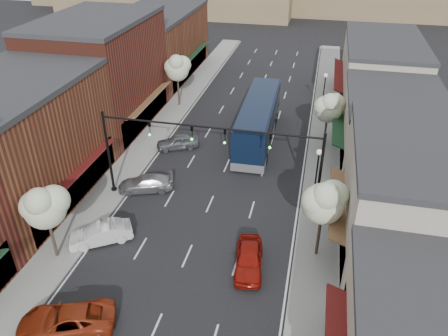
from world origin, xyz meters
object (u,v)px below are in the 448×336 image
Objects in this scene: tree_left_far at (177,67)px; lamp_post_far at (324,86)px; signal_mast_right at (287,161)px; tree_right_far at (329,107)px; signal_mast_left at (136,144)px; tree_left_near at (44,206)px; parked_car_d at (178,142)px; coach_bus at (258,120)px; lamp_post_near at (317,166)px; tree_right_near at (324,201)px; parked_car_a at (66,321)px; parked_car_b at (101,234)px; parked_car_c at (146,183)px; red_hatchback at (249,259)px.

lamp_post_far is at bearing 7.30° from tree_left_far.
signal_mast_right is 1.51× the size of tree_right_far.
tree_left_near is at bearing -108.10° from signal_mast_left.
coach_bus is at bearing 89.62° from parked_car_d.
lamp_post_near is 14.41m from parked_car_d.
coach_bus is at bearing 107.88° from signal_mast_right.
tree_right_near is 16.20m from parked_car_a.
tree_left_far is 1.44× the size of parked_car_b.
signal_mast_left is 13.75m from lamp_post_near.
parked_car_c is at bearing -125.66° from coach_bus.
tree_right_near reaches higher than parked_car_c.
tree_left_far is at bearing 160.13° from tree_right_far.
red_hatchback is 17.14m from parked_car_d.
red_hatchback is (-4.20, -18.10, -3.26)m from tree_right_far.
parked_car_d is (0.92, 14.10, -0.02)m from parked_car_b.
signal_mast_right reaches higher than parked_car_c.
tree_left_near is at bearing -90.00° from tree_left_far.
red_hatchback reaches higher than parked_car_a.
tree_right_near is 5.99m from red_hatchback.
tree_left_far is 1.38× the size of lamp_post_near.
signal_mast_right is 2.07× the size of parked_car_d.
lamp_post_near is 1.12× the size of parked_car_d.
lamp_post_far is 0.33× the size of coach_bus.
tree_left_near reaches higher than parked_car_a.
tree_left_far is at bearing 90.00° from tree_left_near.
parked_car_d is at bearing -137.80° from lamp_post_far.
parked_car_c is at bearing 176.10° from signal_mast_right.
coach_bus is (-6.47, -0.34, -1.87)m from tree_right_far.
parked_car_c is 7.43m from parked_car_d.
lamp_post_near is (-0.55, -9.44, -0.99)m from tree_right_far.
tree_right_far is 18.14m from parked_car_c.
signal_mast_right is 12.27m from tree_right_far.
parked_car_a is at bearing -83.27° from tree_left_far.
signal_mast_left reaches higher than lamp_post_near.
parked_car_c is (-13.33, -19.24, -2.36)m from lamp_post_far.
parked_car_c is (0.09, 0.76, -3.98)m from signal_mast_left.
tree_left_far is at bearing 127.71° from signal_mast_right.
tree_left_near is at bearing -178.84° from red_hatchback.
tree_right_near reaches higher than coach_bus.
tree_right_far is 1.26× the size of red_hatchback.
tree_right_far reaches higher than lamp_post_far.
red_hatchback is at bearing -84.02° from coach_bus.
lamp_post_far is 17.75m from parked_car_d.
parked_car_d is (-10.86, 8.18, -3.94)m from signal_mast_right.
lamp_post_near is at bearing 10.56° from signal_mast_left.
signal_mast_right reaches higher than lamp_post_far.
coach_bus reaches higher than parked_car_c.
parked_car_b reaches higher than parked_car_c.
tree_left_near is at bearing -119.78° from lamp_post_far.
tree_right_near is at bearing 21.92° from parked_car_d.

